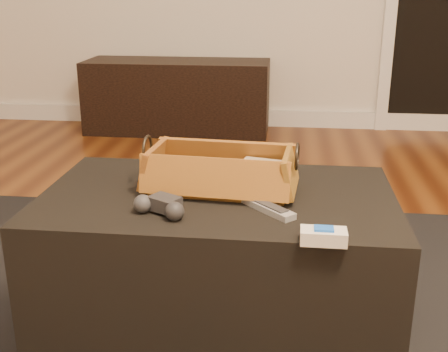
# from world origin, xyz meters

# --- Properties ---
(baseboard) EXTENTS (5.00, 0.04, 0.12)m
(baseboard) POSITION_xyz_m (0.00, 2.73, 0.06)
(baseboard) COLOR white
(baseboard) RESTS_ON floor
(media_cabinet) EXTENTS (1.27, 0.45, 0.50)m
(media_cabinet) POSITION_xyz_m (-0.59, 2.51, 0.25)
(media_cabinet) COLOR black
(media_cabinet) RESTS_ON floor
(area_rug) EXTENTS (2.60, 2.00, 0.01)m
(area_rug) POSITION_xyz_m (-0.01, 0.10, 0.01)
(area_rug) COLOR black
(area_rug) RESTS_ON floor
(ottoman) EXTENTS (1.00, 0.60, 0.42)m
(ottoman) POSITION_xyz_m (-0.01, 0.15, 0.22)
(ottoman) COLOR black
(ottoman) RESTS_ON area_rug
(tv_remote) EXTENTS (0.23, 0.06, 0.02)m
(tv_remote) POSITION_xyz_m (-0.03, 0.17, 0.46)
(tv_remote) COLOR black
(tv_remote) RESTS_ON wicker_basket
(cloth_bundle) EXTENTS (0.14, 0.11, 0.07)m
(cloth_bundle) POSITION_xyz_m (0.11, 0.20, 0.48)
(cloth_bundle) COLOR tan
(cloth_bundle) RESTS_ON wicker_basket
(wicker_basket) EXTENTS (0.45, 0.26, 0.15)m
(wicker_basket) POSITION_xyz_m (-0.00, 0.18, 0.48)
(wicker_basket) COLOR brown
(wicker_basket) RESTS_ON ottoman
(game_controller) EXTENTS (0.16, 0.12, 0.05)m
(game_controller) POSITION_xyz_m (-0.13, -0.02, 0.46)
(game_controller) COLOR #262527
(game_controller) RESTS_ON ottoman
(silver_remote) EXTENTS (0.15, 0.15, 0.02)m
(silver_remote) POSITION_xyz_m (0.14, 0.04, 0.44)
(silver_remote) COLOR #9C9EA3
(silver_remote) RESTS_ON ottoman
(cream_gadget) EXTENTS (0.11, 0.05, 0.04)m
(cream_gadget) POSITION_xyz_m (0.27, -0.14, 0.45)
(cream_gadget) COLOR silver
(cream_gadget) RESTS_ON ottoman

